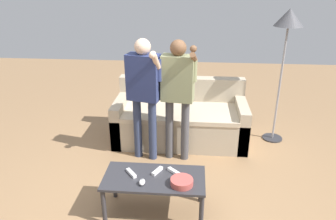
{
  "coord_description": "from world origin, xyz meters",
  "views": [
    {
      "loc": [
        0.35,
        -2.59,
        2.22
      ],
      "look_at": [
        0.09,
        0.51,
        0.9
      ],
      "focal_mm": 34.49,
      "sensor_mm": 36.0,
      "label": 1
    }
  ],
  "objects_px": {
    "player_center": "(178,87)",
    "game_remote_wand_near": "(174,172)",
    "snack_bowl": "(182,182)",
    "floor_lamp": "(288,27)",
    "couch": "(180,119)",
    "game_remote_wand_far": "(157,171)",
    "game_remote_nunchuk": "(142,182)",
    "player_left": "(144,87)",
    "game_remote_wand_spare": "(131,173)",
    "coffee_table": "(155,182)"
  },
  "relations": [
    {
      "from": "player_left",
      "to": "game_remote_wand_spare",
      "type": "distance_m",
      "value": 1.15
    },
    {
      "from": "game_remote_wand_spare",
      "to": "player_left",
      "type": "bearing_deg",
      "value": 91.17
    },
    {
      "from": "floor_lamp",
      "to": "snack_bowl",
      "type": "bearing_deg",
      "value": -124.64
    },
    {
      "from": "snack_bowl",
      "to": "game_remote_wand_spare",
      "type": "xyz_separation_m",
      "value": [
        -0.5,
        0.12,
        -0.01
      ]
    },
    {
      "from": "coffee_table",
      "to": "player_left",
      "type": "bearing_deg",
      "value": 103.46
    },
    {
      "from": "game_remote_nunchuk",
      "to": "floor_lamp",
      "type": "distance_m",
      "value": 2.69
    },
    {
      "from": "game_remote_wand_spare",
      "to": "game_remote_wand_near",
      "type": "bearing_deg",
      "value": 8.25
    },
    {
      "from": "game_remote_wand_far",
      "to": "player_center",
      "type": "bearing_deg",
      "value": 82.0
    },
    {
      "from": "couch",
      "to": "game_remote_wand_far",
      "type": "bearing_deg",
      "value": -95.67
    },
    {
      "from": "player_left",
      "to": "game_remote_wand_far",
      "type": "height_order",
      "value": "player_left"
    },
    {
      "from": "player_left",
      "to": "floor_lamp",
      "type": "bearing_deg",
      "value": 20.52
    },
    {
      "from": "snack_bowl",
      "to": "floor_lamp",
      "type": "distance_m",
      "value": 2.47
    },
    {
      "from": "game_remote_wand_near",
      "to": "game_remote_wand_far",
      "type": "distance_m",
      "value": 0.17
    },
    {
      "from": "game_remote_nunchuk",
      "to": "game_remote_wand_far",
      "type": "height_order",
      "value": "game_remote_nunchuk"
    },
    {
      "from": "game_remote_nunchuk",
      "to": "player_left",
      "type": "bearing_deg",
      "value": 97.35
    },
    {
      "from": "game_remote_wand_spare",
      "to": "game_remote_nunchuk",
      "type": "bearing_deg",
      "value": -48.68
    },
    {
      "from": "player_center",
      "to": "game_remote_wand_near",
      "type": "xyz_separation_m",
      "value": [
        0.03,
        -0.98,
        -0.53
      ]
    },
    {
      "from": "player_center",
      "to": "game_remote_wand_spare",
      "type": "relative_size",
      "value": 10.5
    },
    {
      "from": "game_remote_wand_spare",
      "to": "player_center",
      "type": "bearing_deg",
      "value": 69.64
    },
    {
      "from": "couch",
      "to": "player_center",
      "type": "distance_m",
      "value": 0.87
    },
    {
      "from": "player_center",
      "to": "game_remote_wand_near",
      "type": "bearing_deg",
      "value": -88.37
    },
    {
      "from": "game_remote_wand_far",
      "to": "player_left",
      "type": "bearing_deg",
      "value": 105.62
    },
    {
      "from": "player_center",
      "to": "game_remote_wand_far",
      "type": "xyz_separation_m",
      "value": [
        -0.14,
        -0.98,
        -0.53
      ]
    },
    {
      "from": "snack_bowl",
      "to": "game_remote_wand_far",
      "type": "bearing_deg",
      "value": 144.1
    },
    {
      "from": "snack_bowl",
      "to": "player_center",
      "type": "bearing_deg",
      "value": 95.39
    },
    {
      "from": "game_remote_wand_far",
      "to": "floor_lamp",
      "type": "bearing_deg",
      "value": 47.37
    },
    {
      "from": "player_left",
      "to": "game_remote_wand_far",
      "type": "distance_m",
      "value": 1.13
    },
    {
      "from": "couch",
      "to": "player_left",
      "type": "distance_m",
      "value": 0.98
    },
    {
      "from": "player_center",
      "to": "game_remote_wand_near",
      "type": "distance_m",
      "value": 1.12
    },
    {
      "from": "coffee_table",
      "to": "snack_bowl",
      "type": "xyz_separation_m",
      "value": [
        0.27,
        -0.1,
        0.09
      ]
    },
    {
      "from": "floor_lamp",
      "to": "coffee_table",
      "type": "bearing_deg",
      "value": -131.59
    },
    {
      "from": "snack_bowl",
      "to": "couch",
      "type": "bearing_deg",
      "value": 93.2
    },
    {
      "from": "floor_lamp",
      "to": "game_remote_wand_near",
      "type": "relative_size",
      "value": 12.88
    },
    {
      "from": "coffee_table",
      "to": "floor_lamp",
      "type": "xyz_separation_m",
      "value": [
        1.51,
        1.7,
        1.23
      ]
    },
    {
      "from": "snack_bowl",
      "to": "floor_lamp",
      "type": "height_order",
      "value": "floor_lamp"
    },
    {
      "from": "coffee_table",
      "to": "snack_bowl",
      "type": "relative_size",
      "value": 4.6
    },
    {
      "from": "couch",
      "to": "game_remote_nunchuk",
      "type": "bearing_deg",
      "value": -98.85
    },
    {
      "from": "couch",
      "to": "game_remote_wand_near",
      "type": "bearing_deg",
      "value": -89.48
    },
    {
      "from": "floor_lamp",
      "to": "player_left",
      "type": "relative_size",
      "value": 1.18
    },
    {
      "from": "game_remote_nunchuk",
      "to": "player_center",
      "type": "distance_m",
      "value": 1.32
    },
    {
      "from": "floor_lamp",
      "to": "player_center",
      "type": "height_order",
      "value": "floor_lamp"
    },
    {
      "from": "player_center",
      "to": "floor_lamp",
      "type": "bearing_deg",
      "value": 25.19
    },
    {
      "from": "couch",
      "to": "player_center",
      "type": "xyz_separation_m",
      "value": [
        -0.01,
        -0.55,
        0.67
      ]
    },
    {
      "from": "player_left",
      "to": "game_remote_wand_near",
      "type": "bearing_deg",
      "value": -65.59
    },
    {
      "from": "snack_bowl",
      "to": "game_remote_wand_spare",
      "type": "relative_size",
      "value": 1.45
    },
    {
      "from": "coffee_table",
      "to": "floor_lamp",
      "type": "height_order",
      "value": "floor_lamp"
    },
    {
      "from": "couch",
      "to": "game_remote_wand_spare",
      "type": "height_order",
      "value": "couch"
    },
    {
      "from": "game_remote_nunchuk",
      "to": "player_left",
      "type": "relative_size",
      "value": 0.06
    },
    {
      "from": "player_left",
      "to": "game_remote_wand_near",
      "type": "distance_m",
      "value": 1.18
    },
    {
      "from": "game_remote_nunchuk",
      "to": "game_remote_wand_spare",
      "type": "distance_m",
      "value": 0.2
    }
  ]
}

